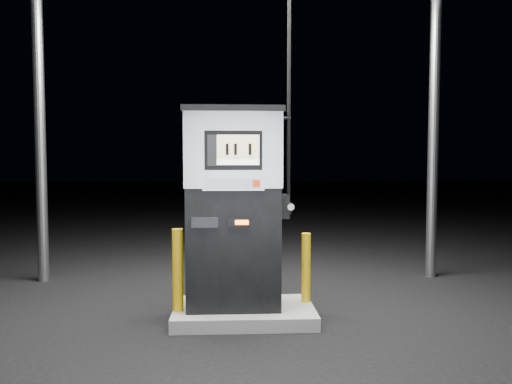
{
  "coord_description": "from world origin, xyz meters",
  "views": [
    {
      "loc": [
        -0.14,
        -5.64,
        1.81
      ],
      "look_at": [
        0.14,
        0.0,
        1.47
      ],
      "focal_mm": 35.0,
      "sensor_mm": 36.0,
      "label": 1
    }
  ],
  "objects": [
    {
      "name": "ground",
      "position": [
        0.0,
        0.0,
        0.0
      ],
      "size": [
        80.0,
        80.0,
        0.0
      ],
      "primitive_type": "plane",
      "color": "black",
      "rests_on": "ground"
    },
    {
      "name": "fuel_dispenser",
      "position": [
        -0.11,
        -0.0,
        1.31
      ],
      "size": [
        1.24,
        0.68,
        4.7
      ],
      "rotation": [
        0.0,
        0.0,
        0.0
      ],
      "color": "black",
      "rests_on": "pump_island"
    },
    {
      "name": "bollard_left",
      "position": [
        -0.74,
        -0.13,
        0.61
      ],
      "size": [
        0.13,
        0.13,
        0.92
      ],
      "primitive_type": "cylinder",
      "rotation": [
        0.0,
        0.0,
        -0.1
      ],
      "color": "#E0AE0C",
      "rests_on": "pump_island"
    },
    {
      "name": "bollard_right",
      "position": [
        0.74,
        0.17,
        0.56
      ],
      "size": [
        0.12,
        0.12,
        0.82
      ],
      "primitive_type": "cylinder",
      "rotation": [
        0.0,
        0.0,
        0.06
      ],
      "color": "#E0AE0C",
      "rests_on": "pump_island"
    },
    {
      "name": "pump_island",
      "position": [
        0.0,
        0.0,
        0.07
      ],
      "size": [
        1.6,
        1.0,
        0.15
      ],
      "primitive_type": "cube",
      "color": "slate",
      "rests_on": "ground"
    }
  ]
}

